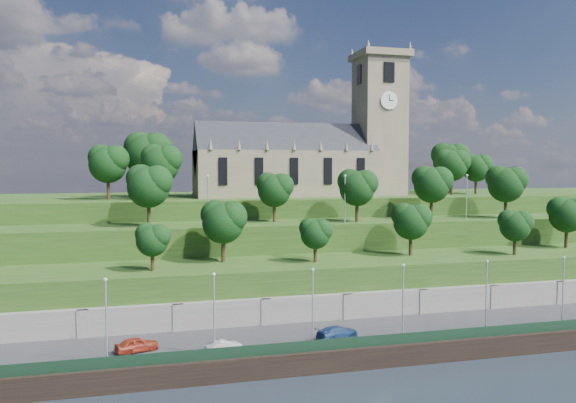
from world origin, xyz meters
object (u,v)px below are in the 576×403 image
object	(u,v)px
car_left	(137,344)
car_middle	(224,346)
church	(311,154)
car_right	(337,332)

from	to	relation	value
car_left	car_middle	xyz separation A→B (m)	(8.28, -2.36, -0.12)
church	car_middle	distance (m)	52.42
church	car_right	distance (m)	47.36
car_left	car_middle	world-z (taller)	car_left
church	car_right	xyz separation A→B (m)	(-9.58, -41.93, -19.83)
church	car_right	bearing A→B (deg)	-102.87
car_left	car_middle	size ratio (longest dim) A/B	1.15
church	car_middle	size ratio (longest dim) A/B	10.52
car_left	car_middle	distance (m)	8.61
car_left	church	bearing A→B (deg)	-54.99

